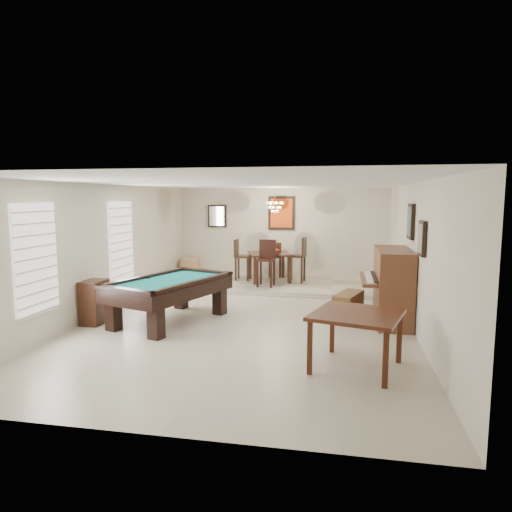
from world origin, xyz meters
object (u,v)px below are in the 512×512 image
(piano_bench, at_px, (348,306))
(dining_chair_north, at_px, (275,259))
(dining_chair_east, at_px, (297,259))
(dining_chair_west, at_px, (243,260))
(corner_bench, at_px, (190,266))
(dining_chair_south, at_px, (266,263))
(chandelier, at_px, (275,203))
(upright_piano, at_px, (384,285))
(apothecary_chest, at_px, (94,302))
(flower_vase, at_px, (270,244))
(square_table, at_px, (356,341))
(dining_table, at_px, (270,265))
(pool_table, at_px, (170,301))

(piano_bench, distance_m, dining_chair_north, 4.32)
(dining_chair_east, bearing_deg, dining_chair_west, -84.75)
(dining_chair_north, distance_m, corner_bench, 2.55)
(piano_bench, bearing_deg, dining_chair_south, 130.51)
(piano_bench, height_order, chandelier, chandelier)
(piano_bench, xyz_separation_m, dining_chair_west, (-2.77, 3.13, 0.42))
(dining_chair_north, bearing_deg, dining_chair_west, 36.24)
(chandelier, bearing_deg, upright_piano, -49.37)
(apothecary_chest, xyz_separation_m, dining_chair_west, (1.88, 4.34, 0.27))
(dining_chair_south, xyz_separation_m, chandelier, (0.14, 0.53, 1.50))
(piano_bench, relative_size, apothecary_chest, 1.13)
(flower_vase, bearing_deg, square_table, -69.60)
(dining_chair_north, bearing_deg, dining_chair_south, 84.05)
(piano_bench, height_order, flower_vase, flower_vase)
(flower_vase, height_order, dining_chair_west, dining_chair_west)
(apothecary_chest, height_order, dining_chair_west, dining_chair_west)
(chandelier, bearing_deg, flower_vase, 129.21)
(apothecary_chest, distance_m, dining_chair_south, 4.44)
(square_table, height_order, upright_piano, upright_piano)
(piano_bench, xyz_separation_m, dining_chair_east, (-1.32, 3.09, 0.46))
(piano_bench, height_order, corner_bench, corner_bench)
(square_table, height_order, corner_bench, square_table)
(dining_table, xyz_separation_m, dining_chair_east, (0.72, 0.00, 0.16))
(dining_chair_north, bearing_deg, piano_bench, 112.41)
(upright_piano, xyz_separation_m, corner_bench, (-5.17, 3.87, -0.35))
(dining_table, relative_size, flower_vase, 4.76)
(dining_chair_south, relative_size, corner_bench, 2.31)
(dining_chair_west, height_order, chandelier, chandelier)
(square_table, bearing_deg, flower_vase, 110.40)
(upright_piano, relative_size, flower_vase, 7.45)
(pool_table, bearing_deg, corner_bench, 123.49)
(dining_table, relative_size, dining_chair_south, 0.91)
(square_table, relative_size, flower_vase, 5.06)
(square_table, bearing_deg, upright_piano, 77.53)
(flower_vase, xyz_separation_m, chandelier, (0.17, -0.21, 1.09))
(dining_chair_west, bearing_deg, flower_vase, -92.85)
(corner_bench, bearing_deg, dining_chair_north, -0.26)
(corner_bench, distance_m, chandelier, 3.37)
(square_table, relative_size, dining_chair_west, 1.02)
(dining_table, relative_size, dining_chair_west, 0.96)
(square_table, distance_m, flower_vase, 6.12)
(dining_chair_east, xyz_separation_m, chandelier, (-0.55, -0.21, 1.48))
(corner_bench, bearing_deg, dining_chair_east, -12.90)
(dining_table, bearing_deg, square_table, -69.60)
(apothecary_chest, bearing_deg, dining_chair_south, 53.50)
(pool_table, relative_size, dining_chair_east, 1.98)
(flower_vase, distance_m, dining_chair_south, 0.84)
(piano_bench, relative_size, chandelier, 1.54)
(dining_chair_north, relative_size, corner_bench, 1.95)
(dining_table, height_order, dining_chair_south, dining_chair_south)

